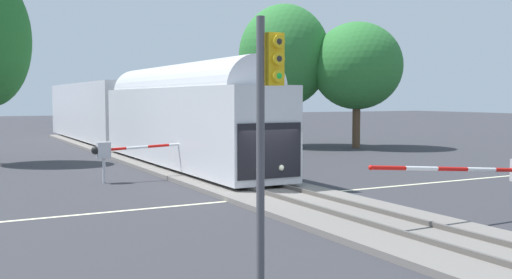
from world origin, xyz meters
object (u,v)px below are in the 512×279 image
at_px(commuter_train, 130,112).
at_px(oak_far_right, 284,56).
at_px(crossing_gate_far, 117,150).
at_px(maple_right_background, 357,66).
at_px(crossing_gate_near, 503,172).
at_px(traffic_signal_near_left, 267,108).

height_order(commuter_train, oak_far_right, oak_far_right).
distance_m(commuter_train, crossing_gate_far, 13.93).
relative_size(commuter_train, maple_right_background, 4.46).
xyz_separation_m(crossing_gate_far, maple_right_background, (20.39, 9.46, 4.65)).
bearing_deg(oak_far_right, maple_right_background, -39.18).
distance_m(crossing_gate_near, traffic_signal_near_left, 10.25).
distance_m(oak_far_right, maple_right_background, 5.49).
bearing_deg(crossing_gate_far, crossing_gate_near, -57.53).
relative_size(traffic_signal_near_left, maple_right_background, 0.57).
xyz_separation_m(commuter_train, traffic_signal_near_left, (-5.59, -29.01, 0.73)).
bearing_deg(traffic_signal_near_left, oak_far_right, 58.79).
relative_size(commuter_train, oak_far_right, 3.86).
height_order(crossing_gate_far, oak_far_right, oak_far_right).
xyz_separation_m(crossing_gate_far, traffic_signal_near_left, (-1.23, -15.85, 2.12)).
bearing_deg(maple_right_background, oak_far_right, 140.82).
xyz_separation_m(commuter_train, maple_right_background, (16.03, -3.70, 3.27)).
bearing_deg(crossing_gate_far, oak_far_right, 38.54).
bearing_deg(commuter_train, crossing_gate_far, -108.33).
relative_size(commuter_train, crossing_gate_near, 6.30).
height_order(crossing_gate_near, maple_right_background, maple_right_background).
height_order(crossing_gate_near, crossing_gate_far, crossing_gate_near).
relative_size(crossing_gate_near, traffic_signal_near_left, 1.25).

